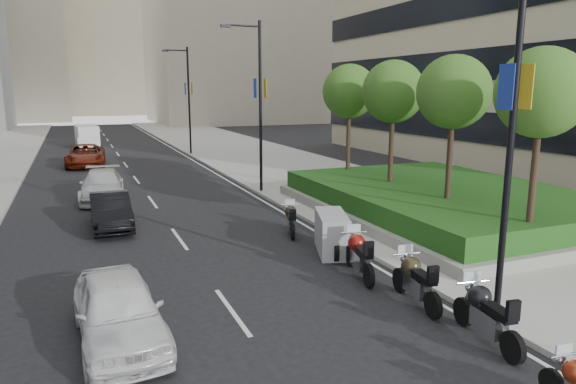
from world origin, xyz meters
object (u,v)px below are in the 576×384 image
lamp_post_1 (258,99)px  car_b (111,211)px  car_a (119,310)px  motorcycle_3 (415,280)px  motorcycle_6 (291,219)px  car_d (86,155)px  lamp_post_0 (508,111)px  car_c (102,185)px  motorcycle_2 (486,314)px  delivery_van (87,137)px  lamp_post_2 (187,95)px  motorcycle_5 (332,233)px  motorcycle_4 (359,255)px

lamp_post_1 → car_b: (-7.89, -4.37, -4.36)m
car_a → motorcycle_3: bearing=-8.9°
motorcycle_6 → car_d: (-6.91, 22.40, 0.22)m
motorcycle_6 → lamp_post_0: bearing=-152.4°
lamp_post_0 → car_c: (-7.90, 18.55, -4.32)m
lamp_post_0 → motorcycle_2: bearing=-141.1°
motorcycle_3 → lamp_post_1: bearing=3.8°
car_b → car_c: 5.92m
delivery_van → lamp_post_2: bearing=-55.5°
lamp_post_2 → motorcycle_5: 29.09m
car_a → car_b: (0.51, 10.20, -0.05)m
lamp_post_0 → delivery_van: (-7.88, 45.06, -4.09)m
motorcycle_3 → car_a: car_a is taller
motorcycle_4 → car_c: car_c is taller
lamp_post_1 → motorcycle_6: bearing=-100.4°
lamp_post_0 → motorcycle_2: lamp_post_0 is taller
motorcycle_3 → car_b: bearing=39.6°
lamp_post_0 → motorcycle_6: lamp_post_0 is taller
lamp_post_0 → motorcycle_3: lamp_post_0 is taller
lamp_post_1 → car_d: 17.21m
car_a → delivery_van: delivery_van is taller
motorcycle_2 → delivery_van: 46.30m
motorcycle_5 → car_a: (-7.29, -3.84, 0.06)m
lamp_post_2 → motorcycle_2: 36.00m
car_a → delivery_van: (0.52, 42.63, 0.22)m
motorcycle_3 → car_d: size_ratio=0.43×
car_d → delivery_van: bearing=91.8°
lamp_post_1 → car_b: lamp_post_1 is taller
motorcycle_4 → motorcycle_3: bearing=-159.7°
car_c → motorcycle_2: bearing=-65.1°
motorcycle_4 → car_a: car_a is taller
motorcycle_2 → car_d: size_ratio=0.43×
motorcycle_6 → delivery_van: 36.60m
motorcycle_4 → delivery_van: size_ratio=0.48×
motorcycle_2 → motorcycle_5: bearing=10.3°
lamp_post_1 → motorcycle_2: 18.28m
motorcycle_2 → delivery_van: (-7.00, 45.77, 0.31)m
motorcycle_3 → motorcycle_5: (-0.05, 4.64, 0.05)m
car_a → motorcycle_5: bearing=25.1°
lamp_post_2 → car_a: size_ratio=2.03×
lamp_post_1 → lamp_post_2: bearing=90.0°
lamp_post_2 → delivery_van: 13.42m
lamp_post_1 → motorcycle_2: (-0.89, -17.72, -4.41)m
motorcycle_2 → motorcycle_3: 2.35m
motorcycle_5 → car_a: car_a is taller
car_a → car_c: car_a is taller
car_b → car_d: size_ratio=0.75×
motorcycle_5 → car_b: (-6.78, 6.36, 0.01)m
lamp_post_1 → motorcycle_6: lamp_post_1 is taller
motorcycle_4 → car_d: 28.33m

